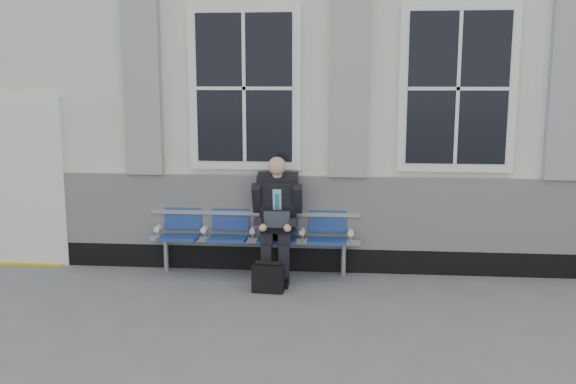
# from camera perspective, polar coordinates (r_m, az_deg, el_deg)

# --- Properties ---
(ground) EXTENTS (70.00, 70.00, 0.00)m
(ground) POSITION_cam_1_polar(r_m,az_deg,el_deg) (6.73, 13.00, -10.77)
(ground) COLOR slate
(ground) RESTS_ON ground
(station_building) EXTENTS (14.40, 4.40, 4.49)m
(station_building) POSITION_cam_1_polar(r_m,az_deg,el_deg) (9.75, 10.71, 9.04)
(station_building) COLOR silver
(station_building) RESTS_ON ground
(bench) EXTENTS (2.60, 0.47, 0.91)m
(bench) POSITION_cam_1_polar(r_m,az_deg,el_deg) (7.85, -3.07, -3.31)
(bench) COLOR #9EA0A3
(bench) RESTS_ON ground
(businessman) EXTENTS (0.60, 0.80, 1.46)m
(businessman) POSITION_cam_1_polar(r_m,az_deg,el_deg) (7.63, -0.98, -1.89)
(businessman) COLOR black
(businessman) RESTS_ON ground
(briefcase) EXTENTS (0.36, 0.18, 0.36)m
(briefcase) POSITION_cam_1_polar(r_m,az_deg,el_deg) (7.24, -1.78, -7.64)
(briefcase) COLOR black
(briefcase) RESTS_ON ground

